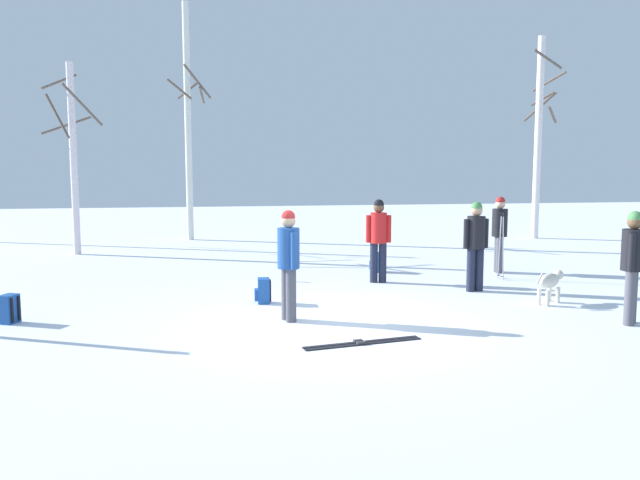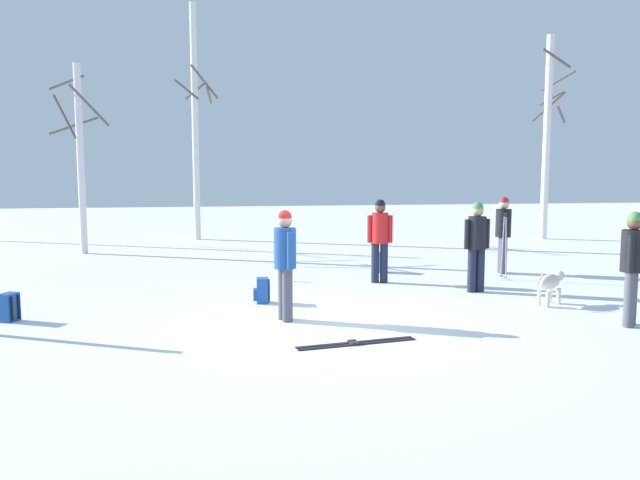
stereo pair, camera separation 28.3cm
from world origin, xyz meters
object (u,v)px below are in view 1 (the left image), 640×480
at_px(person_1, 476,240).
at_px(birch_tree_1, 73,154).
at_px(water_bottle_0, 289,276).
at_px(birch_tree_2, 188,121).
at_px(backpack_1, 377,263).
at_px(birch_tree_3, 539,135).
at_px(backpack_2, 263,291).
at_px(dog, 550,282).
at_px(ski_poles_0, 502,243).
at_px(person_0, 378,235).
at_px(person_2, 633,260).
at_px(backpack_0, 9,309).
at_px(person_4, 500,229).
at_px(ski_pair_lying_0, 362,343).
at_px(person_3, 289,258).

xyz_separation_m(person_1, birch_tree_1, (-8.52, 6.88, 1.75)).
relative_size(water_bottle_0, birch_tree_2, 0.03).
distance_m(backpack_1, birch_tree_2, 9.30).
bearing_deg(birch_tree_3, backpack_2, -139.16).
bearing_deg(dog, ski_poles_0, 83.20).
height_order(person_0, birch_tree_3, birch_tree_3).
relative_size(dog, water_bottle_0, 3.40).
bearing_deg(person_2, ski_poles_0, 91.77).
relative_size(backpack_1, birch_tree_2, 0.06).
height_order(person_2, backpack_2, person_2).
relative_size(birch_tree_2, birch_tree_3, 1.15).
xyz_separation_m(water_bottle_0, birch_tree_2, (-2.15, 8.25, 3.76)).
height_order(backpack_0, water_bottle_0, backpack_0).
bearing_deg(backpack_0, backpack_2, 10.29).
bearing_deg(person_4, ski_pair_lying_0, -131.20).
xyz_separation_m(ski_poles_0, birch_tree_2, (-6.61, 8.78, 3.10)).
bearing_deg(birch_tree_3, dog, -117.94).
distance_m(person_0, person_1, 2.00).
relative_size(person_3, ski_poles_0, 1.20).
height_order(water_bottle_0, birch_tree_1, birch_tree_1).
distance_m(person_3, backpack_2, 1.56).
bearing_deg(backpack_0, water_bottle_0, 30.40).
distance_m(person_2, ski_pair_lying_0, 4.36).
distance_m(person_3, backpack_0, 4.32).
height_order(ski_pair_lying_0, backpack_0, backpack_0).
distance_m(person_3, birch_tree_3, 14.11).
bearing_deg(backpack_1, birch_tree_2, 120.04).
xyz_separation_m(person_4, backpack_1, (-2.68, 0.56, -0.77)).
height_order(person_0, person_1, same).
relative_size(person_0, backpack_2, 3.90).
xyz_separation_m(backpack_1, birch_tree_1, (-7.29, 4.37, 2.52)).
distance_m(person_1, person_4, 2.43).
bearing_deg(person_3, backpack_0, 171.66).
height_order(person_1, birch_tree_1, birch_tree_1).
height_order(person_0, birch_tree_2, birch_tree_2).
bearing_deg(birch_tree_1, person_0, -39.02).
height_order(person_1, person_4, same).
height_order(person_1, backpack_0, person_1).
xyz_separation_m(backpack_1, birch_tree_3, (7.11, 5.75, 3.24)).
bearing_deg(backpack_0, ski_pair_lying_0, -22.57).
bearing_deg(ski_poles_0, person_3, -150.13).
bearing_deg(ski_pair_lying_0, person_0, 71.71).
xyz_separation_m(person_3, birch_tree_1, (-4.70, 8.57, 1.75)).
bearing_deg(backpack_1, person_4, -11.88).
relative_size(person_0, person_2, 1.00).
relative_size(dog, backpack_0, 1.75).
distance_m(dog, backpack_1, 4.32).
xyz_separation_m(person_3, backpack_2, (-0.27, 1.33, -0.77)).
height_order(ski_pair_lying_0, birch_tree_2, birch_tree_2).
height_order(ski_pair_lying_0, backpack_2, backpack_2).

